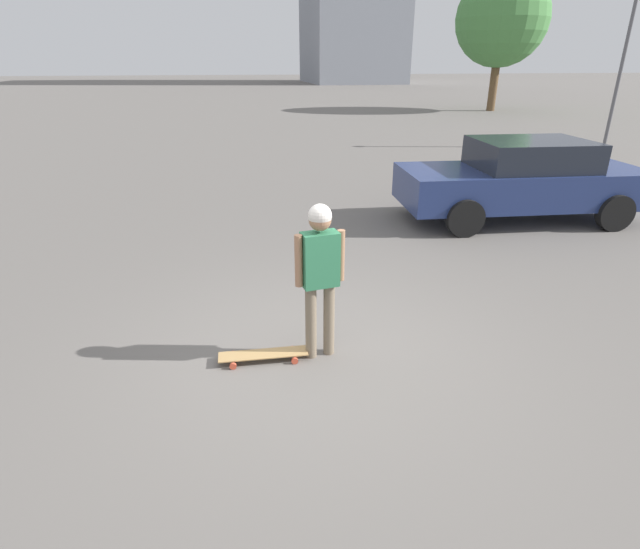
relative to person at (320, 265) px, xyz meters
name	(u,v)px	position (x,y,z in m)	size (l,w,h in m)	color
ground_plane	(320,354)	(0.00, 0.00, -1.05)	(220.00, 220.00, 0.00)	slate
person	(320,265)	(0.00, 0.00, 0.00)	(0.25, 0.52, 1.69)	#7A6B56
skateboard	(263,355)	(0.00, 0.62, -0.99)	(0.29, 0.95, 0.08)	tan
car_parked_near	(523,179)	(4.19, -4.86, -0.25)	(2.29, 4.80, 1.56)	navy
tree_distant	(502,19)	(25.70, -15.93, 4.11)	(5.40, 5.40, 7.88)	brown
lamp_post	(626,45)	(11.75, -12.90, 2.36)	(0.28, 0.28, 5.83)	#59595E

